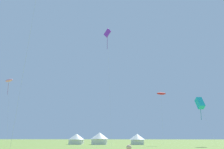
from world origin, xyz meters
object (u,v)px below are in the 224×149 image
at_px(kite_pink_parafoil, 9,81).
at_px(festival_tent_left, 137,139).
at_px(festival_tent_right, 76,138).
at_px(kite_red_parafoil, 161,94).
at_px(kite_cyan_box, 200,103).
at_px(kite_purple_diamond, 107,34).
at_px(festival_tent_center, 100,138).

distance_m(kite_pink_parafoil, festival_tent_left, 36.28).
bearing_deg(festival_tent_right, kite_pink_parafoil, -127.06).
distance_m(kite_red_parafoil, kite_cyan_box, 10.84).
bearing_deg(festival_tent_right, kite_cyan_box, -15.04).
height_order(kite_cyan_box, festival_tent_right, kite_cyan_box).
xyz_separation_m(kite_purple_diamond, kite_pink_parafoil, (-22.17, -6.28, -13.61)).
height_order(kite_cyan_box, festival_tent_center, kite_cyan_box).
distance_m(kite_cyan_box, kite_pink_parafoil, 45.69).
bearing_deg(kite_pink_parafoil, kite_red_parafoil, 20.78).
distance_m(kite_cyan_box, festival_tent_center, 28.32).
relative_size(kite_purple_diamond, festival_tent_right, 6.76).
bearing_deg(festival_tent_center, kite_red_parafoil, -9.19).
bearing_deg(kite_red_parafoil, festival_tent_left, 157.76).
bearing_deg(festival_tent_left, kite_purple_diamond, -125.43).
bearing_deg(kite_purple_diamond, kite_red_parafoil, 27.92).
bearing_deg(festival_tent_left, festival_tent_right, 180.00).
height_order(kite_purple_diamond, festival_tent_left, kite_purple_diamond).
height_order(kite_purple_diamond, kite_pink_parafoil, kite_purple_diamond).
relative_size(kite_pink_parafoil, festival_tent_center, 3.06).
bearing_deg(festival_tent_center, kite_pink_parafoil, -138.96).
distance_m(kite_purple_diamond, kite_red_parafoil, 21.77).
relative_size(kite_purple_diamond, kite_red_parafoil, 2.15).
distance_m(kite_red_parafoil, festival_tent_left, 14.04).
bearing_deg(festival_tent_right, kite_purple_diamond, -46.92).
xyz_separation_m(festival_tent_right, festival_tent_left, (16.98, -0.00, -0.04)).
distance_m(kite_purple_diamond, festival_tent_center, 28.56).
height_order(kite_purple_diamond, kite_cyan_box, kite_purple_diamond).
relative_size(kite_purple_diamond, festival_tent_left, 6.92).
bearing_deg(festival_tent_left, kite_cyan_box, -29.60).
height_order(festival_tent_center, festival_tent_left, festival_tent_center).
bearing_deg(kite_cyan_box, festival_tent_right, 164.96).
bearing_deg(kite_purple_diamond, festival_tent_left, 54.57).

